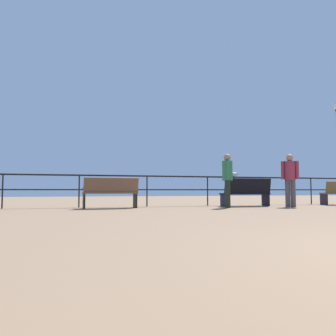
{
  "coord_description": "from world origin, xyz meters",
  "views": [
    {
      "loc": [
        -3.74,
        -1.36,
        0.55
      ],
      "look_at": [
        -0.53,
        9.33,
        1.31
      ],
      "focal_mm": 35.47,
      "sensor_mm": 36.0,
      "label": 1
    }
  ],
  "objects_px": {
    "bench_near_right": "(246,191)",
    "person_by_bench": "(290,177)",
    "bench_near_left": "(111,191)",
    "person_at_railing": "(227,177)",
    "seagull_on_rail": "(233,174)"
  },
  "relations": [
    {
      "from": "bench_near_right",
      "to": "person_at_railing",
      "type": "distance_m",
      "value": 1.37
    },
    {
      "from": "person_by_bench",
      "to": "person_at_railing",
      "type": "xyz_separation_m",
      "value": [
        -2.24,
        0.15,
        -0.03
      ]
    },
    {
      "from": "person_at_railing",
      "to": "bench_near_left",
      "type": "bearing_deg",
      "value": 168.64
    },
    {
      "from": "bench_near_left",
      "to": "seagull_on_rail",
      "type": "relative_size",
      "value": 4.62
    },
    {
      "from": "bench_near_left",
      "to": "person_at_railing",
      "type": "distance_m",
      "value": 3.71
    },
    {
      "from": "bench_near_left",
      "to": "person_by_bench",
      "type": "distance_m",
      "value": 5.94
    },
    {
      "from": "bench_near_right",
      "to": "person_by_bench",
      "type": "bearing_deg",
      "value": -36.4
    },
    {
      "from": "bench_near_left",
      "to": "person_by_bench",
      "type": "height_order",
      "value": "person_by_bench"
    },
    {
      "from": "person_at_railing",
      "to": "seagull_on_rail",
      "type": "xyz_separation_m",
      "value": [
        1.04,
        1.61,
        0.18
      ]
    },
    {
      "from": "person_by_bench",
      "to": "seagull_on_rail",
      "type": "bearing_deg",
      "value": 124.21
    },
    {
      "from": "bench_near_right",
      "to": "bench_near_left",
      "type": "bearing_deg",
      "value": 179.82
    },
    {
      "from": "person_by_bench",
      "to": "seagull_on_rail",
      "type": "xyz_separation_m",
      "value": [
        -1.2,
        1.76,
        0.15
      ]
    },
    {
      "from": "bench_near_left",
      "to": "person_by_bench",
      "type": "relative_size",
      "value": 0.96
    },
    {
      "from": "bench_near_left",
      "to": "bench_near_right",
      "type": "distance_m",
      "value": 4.69
    },
    {
      "from": "bench_near_left",
      "to": "person_at_railing",
      "type": "bearing_deg",
      "value": -11.36
    }
  ]
}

